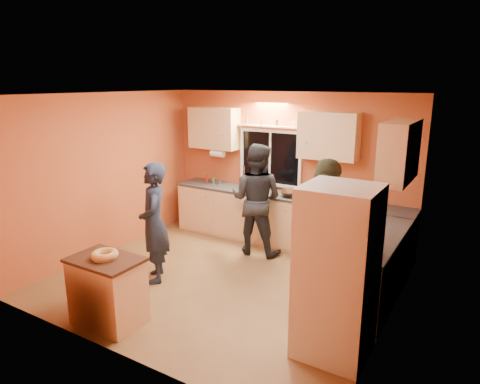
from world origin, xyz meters
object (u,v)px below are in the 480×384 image
Objects in this scene: refrigerator at (337,273)px; island at (108,290)px; person_center at (256,199)px; person_right at (323,239)px; person_left at (154,223)px.

island is (-2.45, -0.81, -0.49)m from refrigerator.
person_center is 2.07m from person_right.
refrigerator is at bearing 18.04° from island.
refrigerator is 0.99× the size of person_center.
refrigerator is at bearing -149.86° from person_right.
person_left is 0.94× the size of person_center.
island is at bearing -161.67° from refrigerator.
person_center reaches higher than island.
island is 0.46× the size of person_center.
person_left reaches higher than island.
person_center reaches higher than refrigerator.
refrigerator is 0.77m from person_right.
person_center is at bearing 50.83° from person_right.
refrigerator is 1.06× the size of person_left.
person_center is (0.74, 1.62, 0.06)m from person_left.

